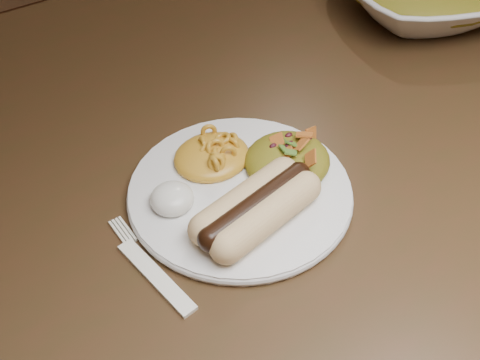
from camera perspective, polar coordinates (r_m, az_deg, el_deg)
table at (r=0.70m, az=1.36°, el=-1.35°), size 1.60×0.90×0.75m
plate at (r=0.57m, az=0.00°, el=-1.14°), size 0.25×0.25×0.01m
hotdog at (r=0.52m, az=1.71°, el=-2.73°), size 0.12×0.08×0.03m
mac_and_cheese at (r=0.58m, az=-2.92°, el=3.24°), size 0.10×0.10×0.03m
sour_cream at (r=0.54m, az=-6.96°, el=-1.53°), size 0.05×0.05×0.03m
taco_salad at (r=0.58m, az=4.89°, el=2.66°), size 0.09×0.09×0.04m
fork at (r=0.51m, az=-8.53°, el=-9.67°), size 0.03×0.14×0.00m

